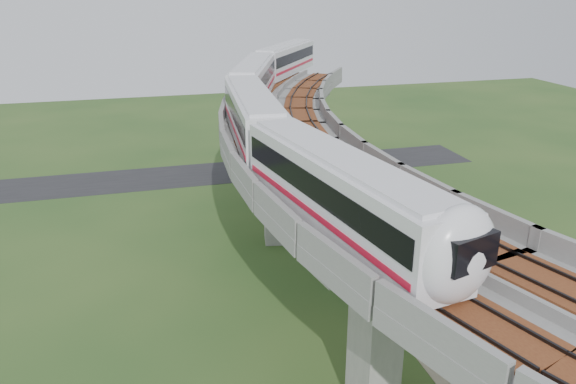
% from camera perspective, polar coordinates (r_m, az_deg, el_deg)
% --- Properties ---
extents(ground, '(160.00, 160.00, 0.00)m').
position_cam_1_polar(ground, '(39.90, 1.24, -11.30)').
color(ground, '#25491D').
rests_on(ground, ground).
extents(dirt_lot, '(18.00, 26.00, 0.04)m').
position_cam_1_polar(dirt_lot, '(43.95, 20.07, -9.41)').
color(dirt_lot, gray).
rests_on(dirt_lot, ground).
extents(asphalt_road, '(60.00, 8.00, 0.03)m').
position_cam_1_polar(asphalt_road, '(66.62, -6.04, 2.05)').
color(asphalt_road, '#232326').
rests_on(asphalt_road, ground).
extents(viaduct, '(19.58, 73.98, 11.40)m').
position_cam_1_polar(viaduct, '(37.16, 7.04, 1.56)').
color(viaduct, '#99968E').
rests_on(viaduct, ground).
extents(metro_train, '(17.32, 60.13, 3.64)m').
position_cam_1_polar(metro_train, '(46.22, -0.95, 9.66)').
color(metro_train, silver).
rests_on(metro_train, ground).
extents(fence, '(3.87, 38.73, 1.50)m').
position_cam_1_polar(fence, '(42.95, 13.97, -8.32)').
color(fence, '#2D382D').
rests_on(fence, ground).
extents(tree_0, '(2.78, 2.78, 3.32)m').
position_cam_1_polar(tree_0, '(63.39, 5.65, 3.10)').
color(tree_0, '#382314').
rests_on(tree_0, ground).
extents(tree_1, '(2.86, 2.86, 3.57)m').
position_cam_1_polar(tree_1, '(56.78, 5.66, 1.24)').
color(tree_1, '#382314').
rests_on(tree_1, ground).
extents(tree_2, '(2.29, 2.29, 3.34)m').
position_cam_1_polar(tree_2, '(48.03, 6.94, -2.50)').
color(tree_2, '#382314').
rests_on(tree_2, ground).
extents(tree_3, '(2.71, 2.71, 3.13)m').
position_cam_1_polar(tree_3, '(42.86, 7.81, -6.08)').
color(tree_3, '#382314').
rests_on(tree_3, ground).
extents(tree_4, '(2.12, 2.12, 3.12)m').
position_cam_1_polar(tree_4, '(38.51, 11.40, -9.19)').
color(tree_4, '#382314').
rests_on(tree_4, ground).
extents(tree_5, '(3.06, 3.06, 3.60)m').
position_cam_1_polar(tree_5, '(32.81, 22.88, -16.19)').
color(tree_5, '#382314').
rests_on(tree_5, ground).
extents(car_white, '(3.15, 3.80, 1.22)m').
position_cam_1_polar(car_white, '(38.58, 17.81, -12.49)').
color(car_white, silver).
rests_on(car_white, dirt_lot).
extents(car_red, '(3.72, 2.35, 1.16)m').
position_cam_1_polar(car_red, '(44.28, 22.44, -8.64)').
color(car_red, '#A8130F').
rests_on(car_red, dirt_lot).
extents(car_dark, '(4.93, 3.86, 1.33)m').
position_cam_1_polar(car_dark, '(49.46, 16.15, -4.60)').
color(car_dark, black).
rests_on(car_dark, dirt_lot).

